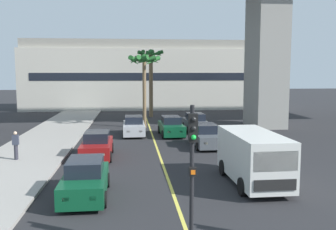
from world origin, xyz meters
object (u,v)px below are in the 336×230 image
(car_queue_second, at_px, (85,180))
(delivery_van, at_px, (253,156))
(car_queue_sixth, at_px, (195,123))
(car_queue_fifth, at_px, (171,127))
(pedestrian_near_crosswalk, at_px, (16,145))
(car_queue_fourth, at_px, (134,126))
(palm_tree_mid_median, at_px, (151,65))
(car_queue_front, at_px, (206,136))
(traffic_light_median_near, at_px, (192,160))
(palm_tree_near_median, at_px, (144,66))
(car_queue_third, at_px, (97,146))

(car_queue_second, xyz_separation_m, delivery_van, (7.38, 1.09, 0.57))
(car_queue_sixth, distance_m, delivery_van, 15.45)
(car_queue_fifth, distance_m, pedestrian_near_crosswalk, 12.66)
(car_queue_fourth, distance_m, palm_tree_mid_median, 13.71)
(car_queue_sixth, relative_size, palm_tree_mid_median, 0.54)
(car_queue_front, xyz_separation_m, palm_tree_mid_median, (-2.81, 17.77, 5.14))
(car_queue_sixth, distance_m, pedestrian_near_crosswalk, 15.71)
(car_queue_second, bearing_deg, palm_tree_mid_median, 81.35)
(car_queue_fifth, distance_m, traffic_light_median_near, 19.97)
(delivery_van, distance_m, pedestrian_near_crosswalk, 13.16)
(traffic_light_median_near, distance_m, palm_tree_mid_median, 32.96)
(car_queue_second, xyz_separation_m, car_queue_sixth, (7.46, 16.53, 0.00))
(car_queue_second, height_order, pedestrian_near_crosswalk, pedestrian_near_crosswalk)
(car_queue_second, xyz_separation_m, palm_tree_near_median, (3.13, 18.98, 4.97))
(traffic_light_median_near, distance_m, palm_tree_near_median, 24.42)
(car_queue_second, xyz_separation_m, car_queue_fourth, (2.12, 15.01, 0.00))
(car_queue_front, bearing_deg, palm_tree_near_median, 112.81)
(car_queue_fifth, xyz_separation_m, palm_tree_near_median, (-1.99, 4.43, 4.97))
(car_queue_sixth, relative_size, traffic_light_median_near, 0.98)
(car_queue_second, distance_m, car_queue_fourth, 15.16)
(delivery_van, relative_size, pedestrian_near_crosswalk, 3.25)
(car_queue_sixth, xyz_separation_m, delivery_van, (-0.07, -15.44, 0.57))
(car_queue_third, xyz_separation_m, traffic_light_median_near, (3.68, -12.43, 1.99))
(palm_tree_mid_median, bearing_deg, car_queue_front, -81.01)
(car_queue_front, height_order, palm_tree_near_median, palm_tree_near_median)
(car_queue_second, xyz_separation_m, pedestrian_near_crosswalk, (-4.62, 6.48, 0.28))
(car_queue_third, relative_size, delivery_van, 0.78)
(car_queue_second, height_order, delivery_van, delivery_van)
(car_queue_third, distance_m, traffic_light_median_near, 13.11)
(car_queue_second, relative_size, car_queue_third, 1.00)
(car_queue_second, bearing_deg, pedestrian_near_crosswalk, 125.50)
(car_queue_third, xyz_separation_m, car_queue_fifth, (5.27, 7.37, 0.00))
(delivery_van, xyz_separation_m, pedestrian_near_crosswalk, (-12.00, 5.39, -0.29))
(car_queue_front, xyz_separation_m, car_queue_fifth, (-1.88, 4.77, 0.00))
(car_queue_front, relative_size, car_queue_fifth, 0.99)
(car_queue_fourth, relative_size, traffic_light_median_near, 0.98)
(car_queue_fifth, relative_size, delivery_van, 0.79)
(car_queue_second, height_order, car_queue_fourth, same)
(car_queue_third, relative_size, pedestrian_near_crosswalk, 2.53)
(car_queue_front, distance_m, palm_tree_near_median, 11.15)
(car_queue_front, xyz_separation_m, palm_tree_near_median, (-3.87, 9.20, 4.97))
(car_queue_second, distance_m, car_queue_fifth, 15.43)
(car_queue_fifth, bearing_deg, palm_tree_mid_median, 94.09)
(car_queue_fourth, relative_size, car_queue_sixth, 1.00)
(car_queue_third, bearing_deg, car_queue_front, 20.01)
(car_queue_third, height_order, traffic_light_median_near, traffic_light_median_near)
(car_queue_sixth, height_order, palm_tree_mid_median, palm_tree_mid_median)
(car_queue_front, xyz_separation_m, delivery_van, (0.38, -8.69, 0.57))
(car_queue_sixth, bearing_deg, delivery_van, -90.27)
(car_queue_sixth, height_order, delivery_van, delivery_van)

